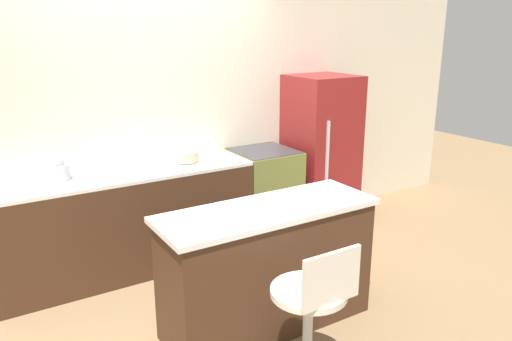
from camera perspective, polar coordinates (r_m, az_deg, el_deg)
name	(u,v)px	position (r m, az deg, el deg)	size (l,w,h in m)	color
ground_plane	(180,274)	(4.53, -8.72, -11.62)	(14.00, 14.00, 0.00)	#8E704C
wall_back	(145,117)	(4.69, -12.58, 6.01)	(8.00, 0.06, 2.60)	beige
back_counter	(128,222)	(4.52, -14.47, -5.71)	(2.21, 0.60, 0.91)	#422819
kitchen_island	(268,267)	(3.60, 1.35, -10.97)	(1.57, 0.56, 0.91)	#422819
oven_range	(264,194)	(5.07, 0.89, -2.69)	(0.60, 0.61, 0.91)	olive
refrigerator	(321,152)	(5.37, 7.38, 2.14)	(0.65, 0.65, 1.61)	maroon
stool_chair	(311,317)	(3.05, 6.35, -16.32)	(0.45, 0.45, 0.95)	#B7B7BC
kettle	(60,171)	(4.25, -21.52, -0.03)	(0.15, 0.15, 0.20)	silver
mixing_bowl	(187,157)	(4.57, -7.92, 1.59)	(0.21, 0.21, 0.09)	#C1B28E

